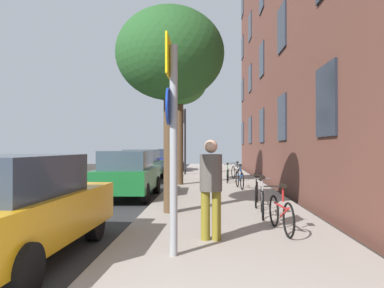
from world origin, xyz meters
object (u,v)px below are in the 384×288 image
at_px(bicycle_1, 262,200).
at_px(bicycle_2, 256,193).
at_px(car_0, 15,208).
at_px(sign_post, 172,128).
at_px(pedestrian_0, 211,183).
at_px(car_1, 128,174).
at_px(car_3, 170,160).
at_px(traffic_light, 183,130).
at_px(tree_far, 179,83).
at_px(tree_near, 170,56).
at_px(bicycle_4, 228,175).
at_px(car_2, 143,165).
at_px(bicycle_3, 240,179).
at_px(bicycle_5, 237,172).
at_px(bicycle_0, 281,213).

bearing_deg(bicycle_1, bicycle_2, 86.83).
bearing_deg(car_0, sign_post, 2.60).
xyz_separation_m(pedestrian_0, car_1, (-2.77, 5.91, -0.29)).
bearing_deg(car_3, traffic_light, -72.49).
distance_m(traffic_light, tree_far, 6.19).
bearing_deg(bicycle_1, sign_post, -119.86).
bearing_deg(car_3, tree_near, -84.08).
relative_size(tree_far, bicycle_4, 3.56).
distance_m(car_0, car_2, 13.29).
height_order(bicycle_1, car_3, car_3).
bearing_deg(car_2, bicycle_1, -65.14).
bearing_deg(car_1, car_0, -91.49).
height_order(tree_far, bicycle_2, tree_far).
xyz_separation_m(bicycle_2, bicycle_4, (-0.43, 6.66, 0.00)).
relative_size(bicycle_4, car_2, 0.35).
bearing_deg(bicycle_4, bicycle_2, -86.31).
distance_m(sign_post, car_0, 2.64).
xyz_separation_m(sign_post, bicycle_3, (1.82, 8.97, -1.54)).
xyz_separation_m(traffic_light, bicycle_2, (2.82, -11.49, -2.35)).
height_order(bicycle_2, pedestrian_0, pedestrian_0).
distance_m(tree_near, car_2, 10.38).
distance_m(tree_near, car_0, 5.28).
bearing_deg(sign_post, car_1, 107.63).
relative_size(sign_post, bicycle_5, 1.97).
height_order(tree_far, car_3, tree_far).
xyz_separation_m(traffic_light, car_3, (-1.23, 3.91, -1.97)).
bearing_deg(bicycle_2, tree_near, -150.99).
distance_m(traffic_light, car_0, 16.67).
height_order(bicycle_4, car_1, car_1).
distance_m(sign_post, car_2, 13.52).
height_order(tree_near, bicycle_3, tree_near).
bearing_deg(sign_post, tree_near, 96.24).
bearing_deg(traffic_light, car_2, -120.73).
distance_m(traffic_light, pedestrian_0, 15.60).
relative_size(pedestrian_0, car_1, 0.44).
relative_size(car_2, car_3, 1.00).
xyz_separation_m(sign_post, bicycle_4, (1.50, 11.55, -1.56)).
relative_size(sign_post, bicycle_0, 2.04).
xyz_separation_m(tree_far, car_0, (-1.68, -10.56, -3.73)).
height_order(bicycle_1, pedestrian_0, pedestrian_0).
distance_m(tree_near, bicycle_2, 4.45).
xyz_separation_m(bicycle_2, bicycle_3, (-0.11, 4.09, 0.03)).
xyz_separation_m(car_0, car_1, (0.18, 6.96, -0.00)).
xyz_separation_m(sign_post, car_0, (-2.36, -0.11, -1.19)).
height_order(tree_near, bicycle_4, tree_near).
height_order(bicycle_2, car_3, car_3).
xyz_separation_m(sign_post, pedestrian_0, (0.60, 0.94, -0.91)).
xyz_separation_m(sign_post, tree_far, (-0.68, 10.45, 2.54)).
bearing_deg(bicycle_5, tree_near, -104.30).
bearing_deg(bicycle_5, bicycle_3, -93.00).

